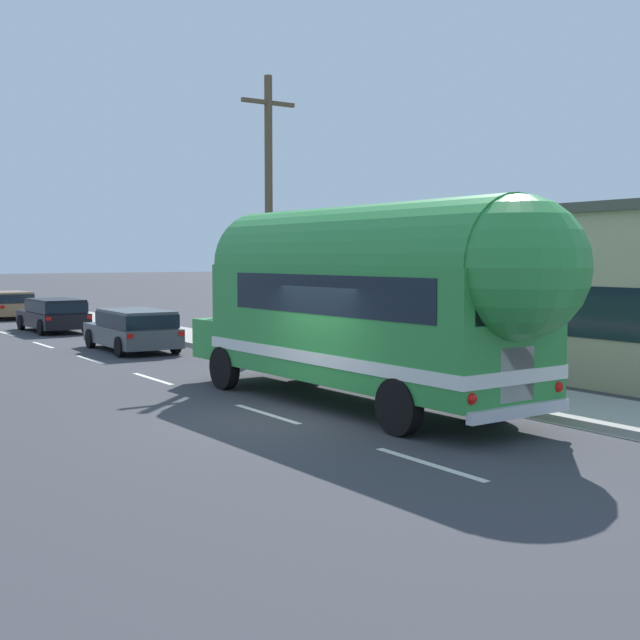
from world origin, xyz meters
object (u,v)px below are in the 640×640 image
(painted_bus, at_px, (374,296))
(car_lead, at_px, (134,327))
(car_second, at_px, (54,313))
(car_third, at_px, (8,303))
(utility_pole, at_px, (269,212))

(painted_bus, height_order, car_lead, painted_bus)
(painted_bus, height_order, car_second, painted_bus)
(car_second, bearing_deg, car_third, 88.17)
(car_lead, relative_size, car_third, 1.07)
(utility_pole, relative_size, car_third, 1.98)
(car_lead, bearing_deg, car_third, 89.30)
(utility_pole, height_order, car_second, utility_pole)
(painted_bus, xyz_separation_m, car_third, (0.13, 30.09, -1.52))
(painted_bus, xyz_separation_m, car_lead, (-0.09, 12.68, -1.52))
(car_lead, bearing_deg, utility_pole, -54.53)
(car_second, xyz_separation_m, car_third, (0.28, 8.79, -0.01))
(car_second, height_order, car_third, same)
(utility_pole, height_order, painted_bus, utility_pole)
(utility_pole, distance_m, car_second, 13.39)
(painted_bus, bearing_deg, car_lead, 90.38)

